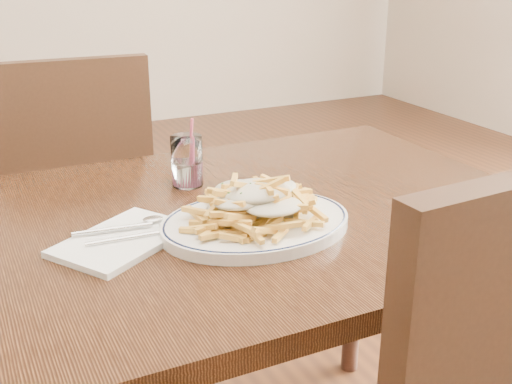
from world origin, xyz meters
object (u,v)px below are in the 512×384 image
table (227,251)px  chair_far (70,200)px  fries_plate (256,223)px  loaded_fries (256,198)px  water_glass (187,164)px

table → chair_far: (-0.16, 0.74, -0.13)m
table → fries_plate: (0.02, -0.09, 0.09)m
chair_far → fries_plate: size_ratio=2.47×
chair_far → loaded_fries: 0.90m
chair_far → water_glass: (0.15, -0.57, 0.26)m
fries_plate → water_glass: (-0.03, 0.26, 0.03)m
loaded_fries → water_glass: water_glass is taller
fries_plate → loaded_fries: size_ratio=1.62×
table → chair_far: 0.77m
fries_plate → water_glass: size_ratio=2.72×
chair_far → fries_plate: chair_far is taller
chair_far → water_glass: chair_far is taller
loaded_fries → water_glass: (-0.03, 0.26, -0.01)m
fries_plate → loaded_fries: (0.00, 0.00, 0.05)m
chair_far → loaded_fries: size_ratio=4.01×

